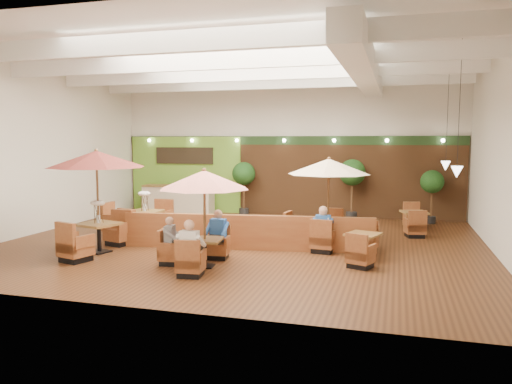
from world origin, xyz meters
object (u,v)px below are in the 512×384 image
(topiary_1, at_px, (352,175))
(diner_2, at_px, (172,235))
(table_4, at_px, (363,247))
(booth_divider, at_px, (247,232))
(diner_3, at_px, (323,225))
(table_0, at_px, (97,174))
(topiary_2, at_px, (432,184))
(table_2, at_px, (326,182))
(table_5, at_px, (414,222))
(table_3, at_px, (137,222))
(diner_0, at_px, (190,243))
(table_1, at_px, (202,196))
(diner_1, at_px, (217,230))
(topiary_0, at_px, (244,176))
(service_counter, at_px, (178,200))
(diner_4, at_px, (323,226))

(topiary_1, bearing_deg, diner_2, -114.14)
(table_4, bearing_deg, booth_divider, -164.52)
(topiary_1, distance_m, diner_3, 5.91)
(diner_3, bearing_deg, diner_2, -147.09)
(table_0, height_order, topiary_2, table_0)
(table_2, bearing_deg, table_4, -45.49)
(table_2, distance_m, table_5, 4.14)
(table_2, relative_size, table_5, 1.04)
(table_3, relative_size, topiary_1, 1.20)
(topiary_1, bearing_deg, table_4, -82.36)
(diner_0, bearing_deg, table_3, 132.19)
(table_0, height_order, diner_2, table_0)
(table_1, distance_m, diner_2, 1.30)
(table_4, height_order, diner_1, diner_1)
(table_3, relative_size, topiary_0, 1.29)
(service_counter, height_order, table_3, table_3)
(diner_2, bearing_deg, topiary_1, 147.78)
(table_0, bearing_deg, diner_3, 32.11)
(table_0, relative_size, table_3, 1.04)
(booth_divider, distance_m, diner_2, 2.48)
(table_4, bearing_deg, service_counter, 162.95)
(booth_divider, distance_m, table_1, 2.50)
(diner_2, bearing_deg, diner_4, 116.49)
(topiary_1, distance_m, diner_4, 5.92)
(booth_divider, height_order, table_3, table_3)
(service_counter, distance_m, booth_divider, 7.57)
(topiary_2, bearing_deg, table_4, -107.82)
(table_0, height_order, diner_0, table_0)
(topiary_1, distance_m, diner_2, 9.02)
(table_0, bearing_deg, diner_1, 19.92)
(topiary_1, relative_size, diner_2, 3.20)
(table_2, xyz_separation_m, table_5, (2.55, 2.87, -1.53))
(topiary_0, distance_m, diner_3, 7.16)
(table_5, bearing_deg, diner_0, -140.70)
(table_3, height_order, diner_4, table_3)
(service_counter, bearing_deg, topiary_2, 1.14)
(topiary_0, bearing_deg, diner_2, -85.31)
(table_1, distance_m, table_2, 4.16)
(topiary_0, bearing_deg, topiary_1, 0.00)
(table_4, bearing_deg, diner_4, 175.08)
(service_counter, relative_size, table_4, 1.22)
(table_0, bearing_deg, service_counter, 113.85)
(table_1, height_order, topiary_1, table_1)
(diner_2, bearing_deg, table_4, 103.93)
(topiary_0, bearing_deg, table_5, -16.97)
(service_counter, bearing_deg, table_0, -82.14)
(table_1, relative_size, topiary_0, 1.11)
(table_4, relative_size, topiary_2, 1.24)
(topiary_0, distance_m, topiary_2, 7.23)
(table_3, relative_size, table_4, 1.15)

